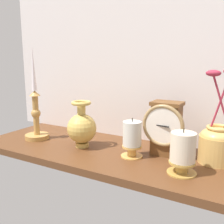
# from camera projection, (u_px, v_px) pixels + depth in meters

# --- Properties ---
(ground_plane) EXTENTS (1.00, 0.36, 0.02)m
(ground_plane) POSITION_uv_depth(u_px,v_px,m) (110.00, 154.00, 0.94)
(ground_plane) COLOR #59341B
(back_wall) EXTENTS (1.20, 0.02, 0.65)m
(back_wall) POSITION_uv_depth(u_px,v_px,m) (134.00, 57.00, 1.03)
(back_wall) COLOR silver
(back_wall) RESTS_ON ground_plane
(mantel_clock) EXTENTS (0.14, 0.08, 0.18)m
(mantel_clock) POSITION_uv_depth(u_px,v_px,m) (166.00, 128.00, 0.88)
(mantel_clock) COLOR brown
(mantel_clock) RESTS_ON ground_plane
(candlestick_tall_left) EXTENTS (0.10, 0.10, 0.37)m
(candlestick_tall_left) POSITION_uv_depth(u_px,v_px,m) (36.00, 114.00, 1.05)
(candlestick_tall_left) COLOR #B68544
(candlestick_tall_left) RESTS_ON ground_plane
(brass_vase_bulbous) EXTENTS (0.11, 0.11, 0.17)m
(brass_vase_bulbous) POSITION_uv_depth(u_px,v_px,m) (82.00, 127.00, 0.96)
(brass_vase_bulbous) COLOR tan
(brass_vase_bulbous) RESTS_ON ground_plane
(brass_vase_jar) EXTENTS (0.11, 0.11, 0.29)m
(brass_vase_jar) POSITION_uv_depth(u_px,v_px,m) (217.00, 142.00, 0.82)
(brass_vase_jar) COLOR tan
(brass_vase_jar) RESTS_ON ground_plane
(pillar_candle_front) EXTENTS (0.07, 0.07, 0.13)m
(pillar_candle_front) POSITION_uv_depth(u_px,v_px,m) (132.00, 138.00, 0.87)
(pillar_candle_front) COLOR #D9A452
(pillar_candle_front) RESTS_ON ground_plane
(pillar_candle_near_clock) EXTENTS (0.08, 0.08, 0.13)m
(pillar_candle_near_clock) POSITION_uv_depth(u_px,v_px,m) (183.00, 152.00, 0.74)
(pillar_candle_near_clock) COLOR #BC9242
(pillar_candle_near_clock) RESTS_ON ground_plane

